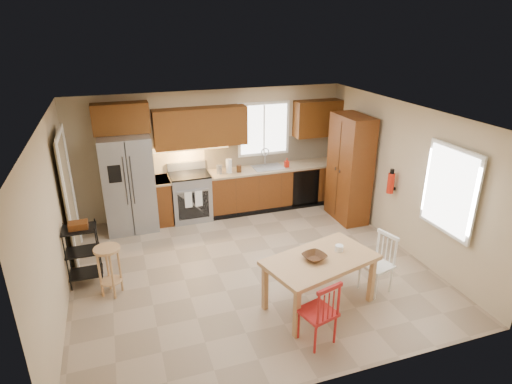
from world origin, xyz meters
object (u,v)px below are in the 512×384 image
Objects in this scene: chair_white at (377,264)px; dining_table at (319,282)px; range_stove at (191,197)px; table_bowl at (314,260)px; refrigerator at (129,184)px; fire_extinguisher at (391,183)px; pantry at (350,169)px; utility_cart at (83,254)px; soap_bottle at (287,163)px; bar_stool at (110,271)px; chair_red at (317,311)px; table_jar at (339,250)px.

dining_table is at bearing 77.82° from chair_white.
table_bowl is at bearing -72.65° from range_stove.
refrigerator is at bearing -177.01° from range_stove.
dining_table is (-2.02, -1.37, -0.73)m from fire_extinguisher.
table_bowl is at bearing -128.40° from pantry.
refrigerator is 1.93m from utility_cart.
dining_table is 1.57× the size of utility_cart.
chair_white is (2.11, -3.35, -0.02)m from range_stove.
bar_stool is at bearing -149.73° from soap_bottle.
chair_red is at bearing -17.93° from bar_stool.
fire_extinguisher is at bearing -24.52° from refrigerator.
chair_white is (0.95, 0.05, 0.08)m from dining_table.
table_bowl is at bearing -167.47° from table_jar.
fire_extinguisher is (4.33, -1.98, 0.19)m from refrigerator.
soap_bottle is 0.22× the size of chair_white.
bar_stool is at bearing -50.91° from utility_cart.
soap_bottle is 0.53× the size of fire_extinguisher.
soap_bottle is 4.35m from utility_cart.
utility_cart is (-4.06, 1.60, 0.04)m from chair_white.
refrigerator is 4.19m from table_jar.
table_bowl is at bearing -147.12° from fire_extinguisher.
table_jar is at bearing 0.75° from dining_table.
refrigerator reaches higher than table_bowl.
soap_bottle is (3.18, -0.02, 0.09)m from refrigerator.
range_stove reaches higher than dining_table.
fire_extinguisher is 2.88× the size of table_jar.
soap_bottle is 0.13× the size of dining_table.
dining_table is 1.98× the size of bar_stool.
dining_table is 3.00m from bar_stool.
utility_cart is at bearing -171.09° from pantry.
table_bowl is (-0.09, 0.00, 0.38)m from dining_table.
dining_table is at bearing -55.38° from refrigerator.
bar_stool is at bearing 57.43° from chair_white.
pantry reaches higher than refrigerator.
soap_bottle is 3.49m from dining_table.
dining_table is at bearing 0.00° from table_bowl.
soap_bottle is 1.31m from pantry.
refrigerator is at bearing 155.48° from fire_extinguisher.
bar_stool is at bearing -178.06° from fire_extinguisher.
range_stove is 2.63m from utility_cart.
pantry is 2.77m from table_jar.
soap_bottle is 1.53× the size of table_jar.
refrigerator is 4.01m from table_bowl.
chair_red is 1.06m from table_jar.
refrigerator reaches higher than chair_white.
chair_white is at bearing -4.11° from table_jar.
chair_white is 7.11× the size of table_jar.
utility_cart is (-3.11, 1.65, 0.11)m from dining_table.
bar_stool is at bearing -125.86° from range_stove.
soap_bottle is at bearing -0.45° from refrigerator.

